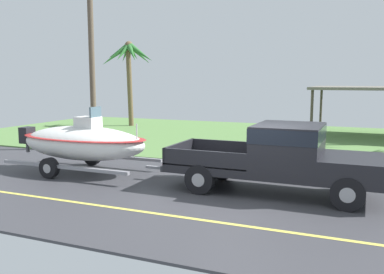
{
  "coord_description": "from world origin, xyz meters",
  "views": [
    {
      "loc": [
        2.88,
        -9.96,
        3.05
      ],
      "look_at": [
        -1.93,
        1.37,
        1.34
      ],
      "focal_mm": 39.03,
      "sensor_mm": 36.0,
      "label": 1
    }
  ],
  "objects_px": {
    "boat_on_trailer": "(83,142)",
    "utility_pole": "(92,52)",
    "palm_tree_mid": "(129,59)",
    "pickup_truck_towing": "(287,155)"
  },
  "relations": [
    {
      "from": "pickup_truck_towing",
      "to": "palm_tree_mid",
      "type": "xyz_separation_m",
      "value": [
        -12.23,
        12.1,
        3.25
      ]
    },
    {
      "from": "boat_on_trailer",
      "to": "palm_tree_mid",
      "type": "xyz_separation_m",
      "value": [
        -5.58,
        12.1,
        3.3
      ]
    },
    {
      "from": "palm_tree_mid",
      "to": "utility_pole",
      "type": "height_order",
      "value": "utility_pole"
    },
    {
      "from": "palm_tree_mid",
      "to": "utility_pole",
      "type": "xyz_separation_m",
      "value": [
        3.1,
        -8.09,
        -0.07
      ]
    },
    {
      "from": "boat_on_trailer",
      "to": "utility_pole",
      "type": "height_order",
      "value": "utility_pole"
    },
    {
      "from": "boat_on_trailer",
      "to": "utility_pole",
      "type": "xyz_separation_m",
      "value": [
        -2.47,
        4.01,
        3.22
      ]
    },
    {
      "from": "pickup_truck_towing",
      "to": "utility_pole",
      "type": "height_order",
      "value": "utility_pole"
    },
    {
      "from": "palm_tree_mid",
      "to": "boat_on_trailer",
      "type": "bearing_deg",
      "value": -65.25
    },
    {
      "from": "pickup_truck_towing",
      "to": "palm_tree_mid",
      "type": "height_order",
      "value": "palm_tree_mid"
    },
    {
      "from": "boat_on_trailer",
      "to": "palm_tree_mid",
      "type": "height_order",
      "value": "palm_tree_mid"
    }
  ]
}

